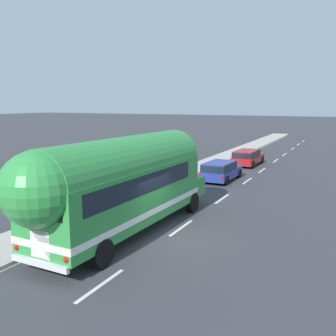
# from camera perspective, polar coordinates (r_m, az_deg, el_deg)

# --- Properties ---
(ground_plane) EXTENTS (300.00, 300.00, 0.00)m
(ground_plane) POSITION_cam_1_polar(r_m,az_deg,el_deg) (15.80, -0.29, -10.56)
(ground_plane) COLOR #38383D
(lane_markings) EXTENTS (3.68, 80.00, 0.01)m
(lane_markings) POSITION_cam_1_polar(r_m,az_deg,el_deg) (28.28, 6.90, -1.48)
(lane_markings) COLOR silver
(lane_markings) RESTS_ON ground
(sidewalk_slab) EXTENTS (2.67, 90.00, 0.15)m
(sidewalk_slab) POSITION_cam_1_polar(r_m,az_deg,el_deg) (26.50, -0.10, -2.01)
(sidewalk_slab) COLOR #ADA89E
(sidewalk_slab) RESTS_ON ground
(painted_bus) EXTENTS (2.82, 12.00, 4.12)m
(painted_bus) POSITION_cam_1_polar(r_m,az_deg,el_deg) (15.53, -7.24, -2.15)
(painted_bus) COLOR #2D8C3D
(painted_bus) RESTS_ON ground
(car_lead) EXTENTS (2.03, 4.41, 1.37)m
(car_lead) POSITION_cam_1_polar(r_m,az_deg,el_deg) (27.22, 7.86, -0.27)
(car_lead) COLOR navy
(car_lead) RESTS_ON ground
(car_second) EXTENTS (2.06, 4.62, 1.37)m
(car_second) POSITION_cam_1_polar(r_m,az_deg,el_deg) (34.31, 11.80, 1.69)
(car_second) COLOR #A5191E
(car_second) RESTS_ON ground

